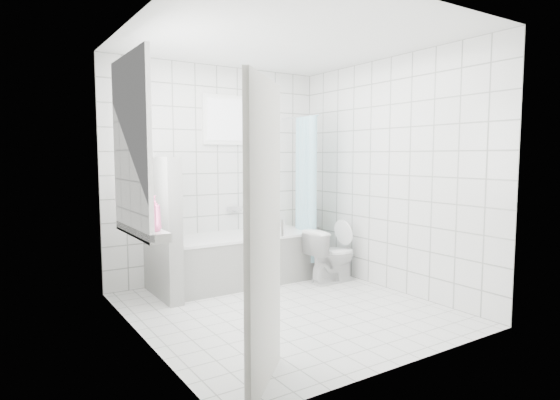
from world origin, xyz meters
TOP-DOWN VIEW (x-y plane):
  - ground at (0.00, 0.00)m, footprint 3.00×3.00m
  - ceiling at (0.00, 0.00)m, footprint 3.00×3.00m
  - wall_back at (0.00, 1.50)m, footprint 2.80×0.02m
  - wall_front at (0.00, -1.50)m, footprint 2.80×0.02m
  - wall_left at (-1.40, 0.00)m, footprint 0.02×3.00m
  - wall_right at (1.40, 0.00)m, footprint 0.02×3.00m
  - window_left at (-1.35, 0.30)m, footprint 0.01×0.90m
  - window_back at (0.10, 1.46)m, footprint 0.50×0.01m
  - window_sill at (-1.31, 0.30)m, footprint 0.18×1.02m
  - door at (-0.97, -1.20)m, footprint 0.60×0.59m
  - bathtub at (0.10, 1.12)m, footprint 1.81×0.77m
  - partition_wall at (-0.87, 1.07)m, footprint 0.15×0.85m
  - tiled_ledge at (1.22, 1.38)m, footprint 0.40×0.24m
  - toilet at (1.03, 0.54)m, footprint 0.65×0.38m
  - curtain_rod at (0.95, 1.10)m, footprint 0.02×0.80m
  - shower_curtain at (0.95, 0.97)m, footprint 0.14×0.48m
  - tub_faucet at (0.20, 1.46)m, footprint 0.18×0.06m
  - sill_bottles at (-1.30, 0.24)m, footprint 0.19×0.71m
  - ledge_bottles at (1.24, 1.34)m, footprint 0.20×0.17m

SIDE VIEW (x-z plane):
  - ground at x=0.00m, z-range 0.00..0.00m
  - tiled_ledge at x=1.22m, z-range 0.00..0.55m
  - bathtub at x=0.10m, z-range 0.00..0.58m
  - toilet at x=1.03m, z-range 0.00..0.65m
  - ledge_bottles at x=1.24m, z-range 0.54..0.79m
  - partition_wall at x=-0.87m, z-range 0.00..1.50m
  - tub_faucet at x=0.20m, z-range 0.82..0.88m
  - window_sill at x=-1.31m, z-range 0.82..0.90m
  - door at x=-0.97m, z-range 0.00..2.00m
  - sill_bottles at x=-1.30m, z-range 0.87..1.17m
  - shower_curtain at x=0.95m, z-range 0.21..1.99m
  - wall_back at x=0.00m, z-range 0.00..2.60m
  - wall_front at x=0.00m, z-range 0.00..2.60m
  - wall_left at x=-1.40m, z-range 0.00..2.60m
  - wall_right at x=1.40m, z-range 0.00..2.60m
  - window_left at x=-1.35m, z-range 0.90..2.30m
  - window_back at x=0.10m, z-range 1.70..2.20m
  - curtain_rod at x=0.95m, z-range 1.99..2.01m
  - ceiling at x=0.00m, z-range 2.60..2.60m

